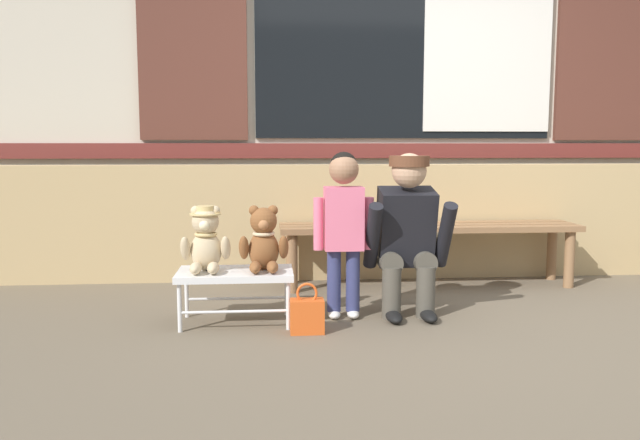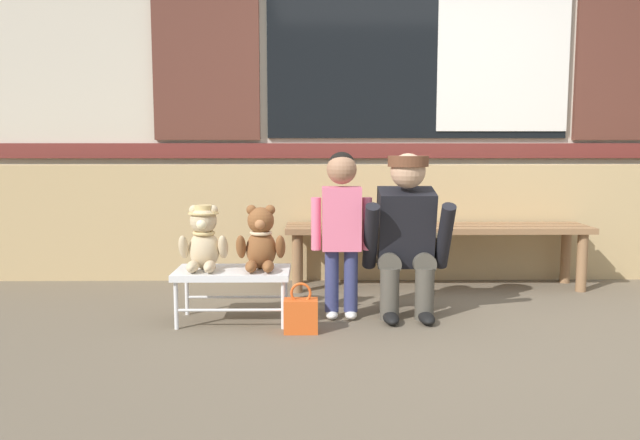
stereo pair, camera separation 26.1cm
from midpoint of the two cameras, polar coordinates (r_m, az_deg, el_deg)
ground_plane at (r=3.61m, az=15.21°, el=-9.54°), size 60.00×60.00×0.00m
brick_low_wall at (r=4.89m, az=10.80°, el=-0.11°), size 7.47×0.25×0.85m
shop_facade at (r=5.40m, az=10.02°, el=13.81°), size 7.62×0.26×3.32m
wooden_bench_long at (r=4.54m, az=12.00°, el=-1.31°), size 2.10×0.40×0.44m
small_display_bench at (r=3.62m, az=-5.76°, el=-4.95°), size 0.64×0.36×0.30m
teddy_bear_with_hat at (r=3.60m, az=-8.33°, el=-1.71°), size 0.28×0.27×0.36m
teddy_bear_plain at (r=3.57m, az=-3.23°, el=-1.86°), size 0.28×0.26×0.36m
child_standing at (r=3.63m, az=4.00°, el=0.32°), size 0.35×0.18×0.96m
adult_crouching at (r=3.74m, az=9.81°, el=-1.31°), size 0.50×0.49×0.95m
handbag_on_ground at (r=3.43m, az=0.48°, el=-8.49°), size 0.18×0.11×0.27m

